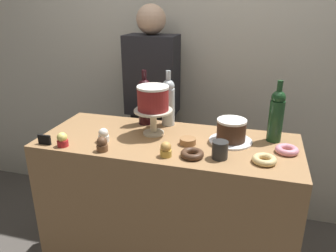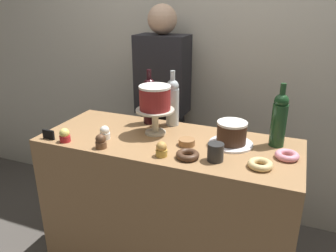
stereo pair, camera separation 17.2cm
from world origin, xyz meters
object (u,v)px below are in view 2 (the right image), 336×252
chocolate_round_cake (232,132)px  wine_bottle_green (279,119)px  cupcake_chocolate (101,141)px  donut_chocolate (188,155)px  wine_bottle_dark_red (149,100)px  price_sign_chalkboard (49,135)px  wine_bottle_clear (173,101)px  cake_stand_pedestal (155,117)px  cupcake_caramel (161,149)px  white_layer_cake (155,98)px  donut_glazed (260,164)px  donut_pink (287,155)px  cupcake_lemon (65,135)px  cupcake_vanilla (105,133)px  cookie_stack (187,142)px  barista_figure (163,113)px  coffee_cup_ceramic (216,152)px

chocolate_round_cake → wine_bottle_green: 0.24m
cupcake_chocolate → donut_chocolate: cupcake_chocolate is taller
wine_bottle_green → wine_bottle_dark_red: bearing=175.7°
price_sign_chalkboard → wine_bottle_dark_red: bearing=47.0°
wine_bottle_dark_red → wine_bottle_green: bearing=-4.3°
wine_bottle_clear → donut_chocolate: size_ratio=2.91×
cake_stand_pedestal → donut_chocolate: (0.27, -0.22, -0.08)m
wine_bottle_dark_red → cupcake_caramel: 0.47m
white_layer_cake → donut_glazed: size_ratio=1.54×
cupcake_caramel → donut_pink: bearing=19.3°
cake_stand_pedestal → wine_bottle_green: size_ratio=0.65×
donut_glazed → donut_pink: size_ratio=1.00×
cupcake_lemon → cupcake_caramel: 0.54m
cupcake_vanilla → price_sign_chalkboard: cupcake_vanilla is taller
donut_pink → cookie_stack: 0.49m
cookie_stack → barista_figure: 0.78m
cupcake_chocolate → cookie_stack: 0.44m
wine_bottle_clear → barista_figure: size_ratio=0.20×
cupcake_vanilla → cupcake_chocolate: (0.04, -0.11, 0.00)m
white_layer_cake → donut_pink: white_layer_cake is taller
coffee_cup_ceramic → donut_glazed: bearing=2.0°
wine_bottle_clear → cupcake_lemon: (-0.43, -0.45, -0.11)m
wine_bottle_green → price_sign_chalkboard: 1.20m
cupcake_chocolate → donut_pink: cupcake_chocolate is taller
chocolate_round_cake → cupcake_lemon: size_ratio=2.06×
coffee_cup_ceramic → barista_figure: size_ratio=0.05×
cake_stand_pedestal → wine_bottle_clear: size_ratio=0.65×
wine_bottle_dark_red → donut_pink: wine_bottle_dark_red is taller
white_layer_cake → cupcake_caramel: (0.14, -0.25, -0.17)m
wine_bottle_dark_red → price_sign_chalkboard: (-0.40, -0.43, -0.12)m
cookie_stack → price_sign_chalkboard: 0.74m
price_sign_chalkboard → coffee_cup_ceramic: 0.89m
wine_bottle_green → wine_bottle_clear: size_ratio=1.00×
cake_stand_pedestal → price_sign_chalkboard: bearing=-150.0°
chocolate_round_cake → price_sign_chalkboard: chocolate_round_cake is taller
wine_bottle_clear → cupcake_vanilla: bearing=-127.7°
wine_bottle_green → coffee_cup_ceramic: (-0.25, -0.28, -0.10)m
chocolate_round_cake → barista_figure: 0.85m
donut_glazed → barista_figure: 1.10m
chocolate_round_cake → price_sign_chalkboard: 0.97m
wine_bottle_clear → coffee_cup_ceramic: size_ratio=3.83×
wine_bottle_clear → cupcake_chocolate: bearing=-115.9°
chocolate_round_cake → barista_figure: barista_figure is taller
wine_bottle_green → donut_pink: wine_bottle_green is taller
cupcake_caramel → cupcake_chocolate: size_ratio=1.00×
donut_pink → chocolate_round_cake: bearing=167.8°
cupcake_chocolate → cookie_stack: bearing=26.4°
cookie_stack → barista_figure: barista_figure is taller
cupcake_chocolate → donut_chocolate: bearing=7.0°
wine_bottle_dark_red → cupcake_vanilla: (-0.12, -0.31, -0.11)m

